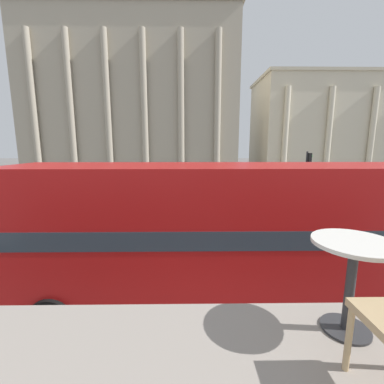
{
  "coord_description": "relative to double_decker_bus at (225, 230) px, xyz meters",
  "views": [
    {
      "loc": [
        -0.29,
        -2.13,
        4.45
      ],
      "look_at": [
        -0.03,
        15.87,
        1.26
      ],
      "focal_mm": 24.0,
      "sensor_mm": 36.0,
      "label": 1
    }
  ],
  "objects": [
    {
      "name": "plaza_building_left",
      "position": [
        -9.72,
        38.75,
        9.84
      ],
      "size": [
        32.79,
        15.92,
        24.16
      ],
      "color": "#A39984",
      "rests_on": "ground_plane"
    },
    {
      "name": "traffic_light_near",
      "position": [
        4.04,
        5.27,
        0.2
      ],
      "size": [
        0.42,
        0.24,
        3.72
      ],
      "color": "black",
      "rests_on": "ground_plane"
    },
    {
      "name": "pedestrian_grey",
      "position": [
        3.13,
        25.23,
        -1.22
      ],
      "size": [
        0.32,
        0.32,
        1.76
      ],
      "rotation": [
        0.0,
        0.0,
        0.85
      ],
      "color": "#282B33",
      "rests_on": "ground_plane"
    },
    {
      "name": "cafe_dining_table",
      "position": [
        0.25,
        -4.78,
        1.33
      ],
      "size": [
        0.6,
        0.6,
        0.73
      ],
      "color": "#2D2D30",
      "rests_on": "cafe_floor_slab"
    },
    {
      "name": "plaza_building_right",
      "position": [
        25.87,
        43.49,
        6.26
      ],
      "size": [
        27.63,
        14.37,
        16.98
      ],
      "color": "beige",
      "rests_on": "ground_plane"
    },
    {
      "name": "double_decker_bus",
      "position": [
        0.0,
        0.0,
        0.0
      ],
      "size": [
        11.11,
        2.67,
        3.99
      ],
      "rotation": [
        0.0,
        0.0,
        0.13
      ],
      "color": "black",
      "rests_on": "ground_plane"
    },
    {
      "name": "pedestrian_yellow",
      "position": [
        4.66,
        17.88,
        -1.26
      ],
      "size": [
        0.32,
        0.32,
        1.7
      ],
      "rotation": [
        0.0,
        0.0,
        3.03
      ],
      "color": "#282B33",
      "rests_on": "ground_plane"
    },
    {
      "name": "traffic_light_mid",
      "position": [
        6.98,
        10.5,
        0.45
      ],
      "size": [
        0.42,
        0.24,
        4.14
      ],
      "color": "black",
      "rests_on": "ground_plane"
    }
  ]
}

